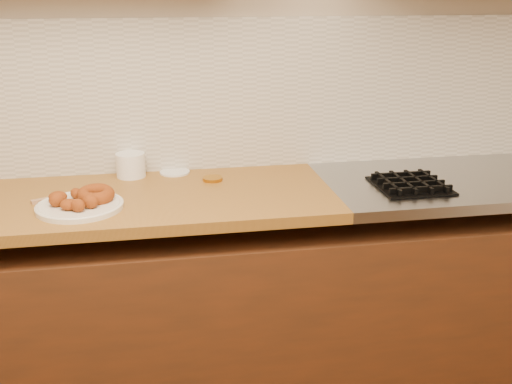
% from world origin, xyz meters
% --- Properties ---
extents(wall_back, '(4.00, 0.02, 2.70)m').
position_xyz_m(wall_back, '(0.00, 2.00, 1.35)').
color(wall_back, tan).
rests_on(wall_back, ground).
extents(base_cabinet, '(3.60, 0.60, 0.77)m').
position_xyz_m(base_cabinet, '(0.00, 1.69, 0.39)').
color(base_cabinet, '#552811').
rests_on(base_cabinet, floor).
extents(butcher_block, '(2.30, 0.62, 0.04)m').
position_xyz_m(butcher_block, '(-0.65, 1.69, 0.88)').
color(butcher_block, olive).
rests_on(butcher_block, base_cabinet).
extents(stovetop, '(1.30, 0.62, 0.04)m').
position_xyz_m(stovetop, '(1.15, 1.69, 0.88)').
color(stovetop, '#9EA0A5').
rests_on(stovetop, base_cabinet).
extents(backsplash, '(3.60, 0.02, 0.60)m').
position_xyz_m(backsplash, '(0.00, 1.99, 1.20)').
color(backsplash, beige).
rests_on(backsplash, wall_back).
extents(burner_grates, '(0.91, 0.26, 0.03)m').
position_xyz_m(burner_grates, '(1.13, 1.61, 0.91)').
color(burner_grates, black).
rests_on(burner_grates, stovetop).
extents(donut_plate, '(0.29, 0.29, 0.02)m').
position_xyz_m(donut_plate, '(-0.40, 1.58, 0.91)').
color(donut_plate, white).
rests_on(donut_plate, butcher_block).
extents(ring_donut, '(0.17, 0.17, 0.06)m').
position_xyz_m(ring_donut, '(-0.34, 1.61, 0.94)').
color(ring_donut, brown).
rests_on(ring_donut, donut_plate).
extents(fried_dough_chunks, '(0.18, 0.20, 0.05)m').
position_xyz_m(fried_dough_chunks, '(-0.42, 1.57, 0.94)').
color(fried_dough_chunks, brown).
rests_on(fried_dough_chunks, donut_plate).
extents(plastic_tub, '(0.14, 0.14, 0.09)m').
position_xyz_m(plastic_tub, '(-0.23, 1.92, 0.95)').
color(plastic_tub, white).
rests_on(plastic_tub, butcher_block).
extents(tub_lid, '(0.12, 0.12, 0.01)m').
position_xyz_m(tub_lid, '(-0.06, 1.94, 0.90)').
color(tub_lid, white).
rests_on(tub_lid, butcher_block).
extents(brass_jar_lid, '(0.09, 0.09, 0.01)m').
position_xyz_m(brass_jar_lid, '(0.08, 1.81, 0.91)').
color(brass_jar_lid, '#BD801B').
rests_on(brass_jar_lid, butcher_block).
extents(wooden_utensil, '(0.16, 0.09, 0.01)m').
position_xyz_m(wooden_utensil, '(-0.49, 1.69, 0.91)').
color(wooden_utensil, tan).
rests_on(wooden_utensil, butcher_block).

